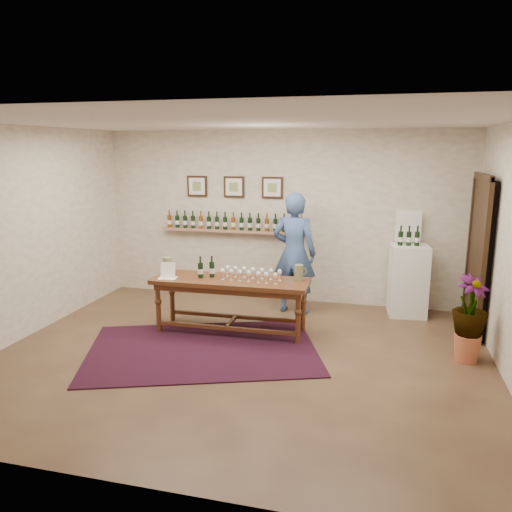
% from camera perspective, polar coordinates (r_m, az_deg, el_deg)
% --- Properties ---
extents(ground, '(6.00, 6.00, 0.00)m').
position_cam_1_polar(ground, '(6.25, -1.84, -11.44)').
color(ground, '#4C2F21').
rests_on(ground, ground).
extents(room_shell, '(6.00, 6.00, 6.00)m').
position_cam_1_polar(room_shell, '(7.50, 17.91, 0.96)').
color(room_shell, white).
rests_on(room_shell, ground).
extents(rug, '(3.33, 2.76, 0.02)m').
position_cam_1_polar(rug, '(6.47, -6.10, -10.56)').
color(rug, '#450C12').
rests_on(rug, ground).
extents(tasting_table, '(2.15, 0.71, 0.76)m').
position_cam_1_polar(tasting_table, '(6.85, -2.92, -3.56)').
color(tasting_table, '#462011').
rests_on(tasting_table, ground).
extents(table_glasses, '(1.19, 0.35, 0.16)m').
position_cam_1_polar(table_glasses, '(6.74, -0.56, -2.09)').
color(table_glasses, white).
rests_on(table_glasses, tasting_table).
extents(table_bottles, '(0.33, 0.21, 0.33)m').
position_cam_1_polar(table_bottles, '(6.90, -5.72, -1.12)').
color(table_bottles, black).
rests_on(table_bottles, tasting_table).
extents(pitcher_left, '(0.18, 0.18, 0.24)m').
position_cam_1_polar(pitcher_left, '(7.17, -10.09, -1.09)').
color(pitcher_left, olive).
rests_on(pitcher_left, tasting_table).
extents(pitcher_right, '(0.15, 0.15, 0.21)m').
position_cam_1_polar(pitcher_right, '(6.76, 4.91, -1.88)').
color(pitcher_right, olive).
rests_on(pitcher_right, tasting_table).
extents(menu_card, '(0.27, 0.22, 0.22)m').
position_cam_1_polar(menu_card, '(6.95, -10.03, -1.60)').
color(menu_card, white).
rests_on(menu_card, tasting_table).
extents(display_pedestal, '(0.60, 0.60, 1.08)m').
position_cam_1_polar(display_pedestal, '(7.94, 16.97, -2.66)').
color(display_pedestal, white).
rests_on(display_pedestal, ground).
extents(pedestal_bottles, '(0.31, 0.11, 0.30)m').
position_cam_1_polar(pedestal_bottles, '(7.77, 17.08, 2.24)').
color(pedestal_bottles, black).
rests_on(pedestal_bottles, display_pedestal).
extents(info_sign, '(0.38, 0.06, 0.53)m').
position_cam_1_polar(info_sign, '(7.94, 17.02, 3.28)').
color(info_sign, white).
rests_on(info_sign, display_pedestal).
extents(potted_plant, '(0.68, 0.68, 0.91)m').
position_cam_1_polar(potted_plant, '(6.46, 23.21, -6.62)').
color(potted_plant, '#C26140').
rests_on(potted_plant, ground).
extents(person, '(0.72, 0.51, 1.87)m').
position_cam_1_polar(person, '(7.64, 4.39, 0.31)').
color(person, '#3A5589').
rests_on(person, ground).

